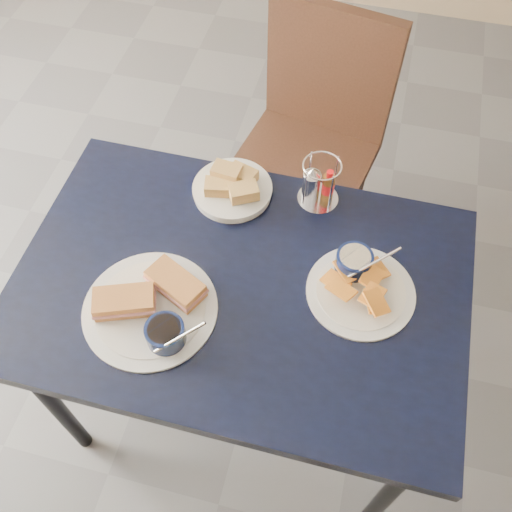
% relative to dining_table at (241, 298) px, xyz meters
% --- Properties ---
extents(ground, '(6.00, 6.00, 0.00)m').
position_rel_dining_table_xyz_m(ground, '(0.01, -0.07, -0.68)').
color(ground, '#4E4E53').
rests_on(ground, ground).
extents(dining_table, '(1.10, 0.74, 0.75)m').
position_rel_dining_table_xyz_m(dining_table, '(0.00, 0.00, 0.00)').
color(dining_table, black).
rests_on(dining_table, ground).
extents(chair_far, '(0.52, 0.51, 0.94)m').
position_rel_dining_table_xyz_m(chair_far, '(0.03, 0.79, -0.14)').
color(chair_far, '#321A10').
rests_on(chair_far, ground).
extents(sandwich_plate, '(0.32, 0.32, 0.12)m').
position_rel_dining_table_xyz_m(sandwich_plate, '(-0.18, -0.12, 0.10)').
color(sandwich_plate, white).
rests_on(sandwich_plate, dining_table).
extents(plantain_plate, '(0.26, 0.26, 0.12)m').
position_rel_dining_table_xyz_m(plantain_plate, '(0.28, 0.06, 0.09)').
color(plantain_plate, white).
rests_on(plantain_plate, dining_table).
extents(bread_basket, '(0.21, 0.21, 0.07)m').
position_rel_dining_table_xyz_m(bread_basket, '(-0.09, 0.27, 0.10)').
color(bread_basket, white).
rests_on(bread_basket, dining_table).
extents(condiment_caddy, '(0.11, 0.11, 0.14)m').
position_rel_dining_table_xyz_m(condiment_caddy, '(0.13, 0.31, 0.13)').
color(condiment_caddy, silver).
rests_on(condiment_caddy, dining_table).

